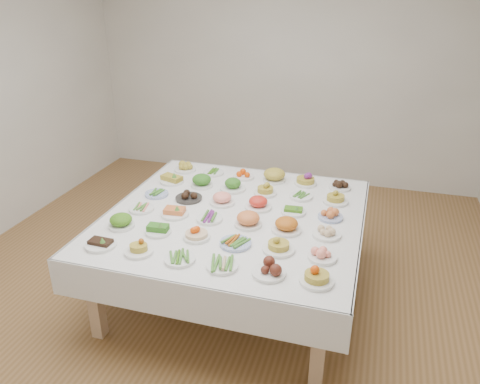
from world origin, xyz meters
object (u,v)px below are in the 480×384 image
(display_table, at_px, (235,222))
(dish_0, at_px, (101,242))
(dish_18, at_px, (157,193))
(dish_35, at_px, (340,185))

(display_table, xyz_separation_m, dish_0, (-0.76, -0.75, 0.11))
(display_table, xyz_separation_m, dish_18, (-0.76, 0.15, 0.09))
(dish_0, distance_m, dish_18, 0.89)
(dish_35, bearing_deg, display_table, -135.04)
(display_table, height_order, dish_0, dish_0)
(dish_0, xyz_separation_m, dish_35, (1.51, 1.50, -0.00))
(dish_18, bearing_deg, dish_35, 21.83)
(dish_0, height_order, dish_18, dish_0)
(dish_18, height_order, dish_35, dish_35)
(dish_0, relative_size, dish_35, 1.13)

